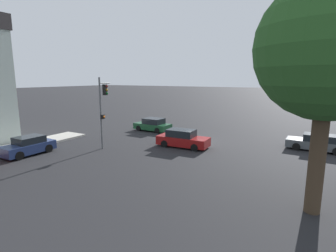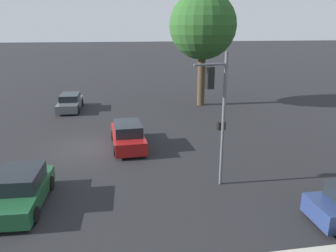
{
  "view_description": "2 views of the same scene",
  "coord_description": "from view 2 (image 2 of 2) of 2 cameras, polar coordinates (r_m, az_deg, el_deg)",
  "views": [
    {
      "loc": [
        -9.82,
        22.3,
        5.92
      ],
      "look_at": [
        0.18,
        4.95,
        2.25
      ],
      "focal_mm": 28.0,
      "sensor_mm": 36.0,
      "label": 1
    },
    {
      "loc": [
        18.96,
        1.77,
        6.96
      ],
      "look_at": [
        2.51,
        4.49,
        1.91
      ],
      "focal_mm": 35.0,
      "sensor_mm": 36.0,
      "label": 2
    }
  ],
  "objects": [
    {
      "name": "ground_plane",
      "position": [
        20.27,
        -13.84,
        -3.74
      ],
      "size": [
        300.0,
        300.0,
        0.0
      ],
      "primitive_type": "plane",
      "color": "black"
    },
    {
      "name": "street_tree",
      "position": [
        30.0,
        6.08,
        16.94
      ],
      "size": [
        5.9,
        5.9,
        10.06
      ],
      "color": "#423323",
      "rests_on": "ground_plane"
    },
    {
      "name": "traffic_signal",
      "position": [
        14.18,
        8.54,
        4.02
      ],
      "size": [
        0.67,
        1.6,
        5.99
      ],
      "rotation": [
        0.0,
        0.0,
        3.28
      ],
      "color": "#515456",
      "rests_on": "ground_plane"
    },
    {
      "name": "crossing_car_0",
      "position": [
        29.93,
        -16.68,
        3.96
      ],
      "size": [
        4.65,
        1.94,
        1.37
      ],
      "rotation": [
        0.0,
        0.0,
        -0.02
      ],
      "color": "#4C5156",
      "rests_on": "ground_plane"
    },
    {
      "name": "crossing_car_1",
      "position": [
        14.68,
        -24.48,
        -10.13
      ],
      "size": [
        4.24,
        2.17,
        1.45
      ],
      "rotation": [
        0.0,
        0.0,
        -0.05
      ],
      "color": "#194728",
      "rests_on": "ground_plane"
    },
    {
      "name": "crossing_car_2",
      "position": [
        19.82,
        -7.0,
        -1.66
      ],
      "size": [
        4.57,
        2.03,
        1.53
      ],
      "rotation": [
        0.0,
        0.0,
        3.19
      ],
      "color": "maroon",
      "rests_on": "ground_plane"
    }
  ]
}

